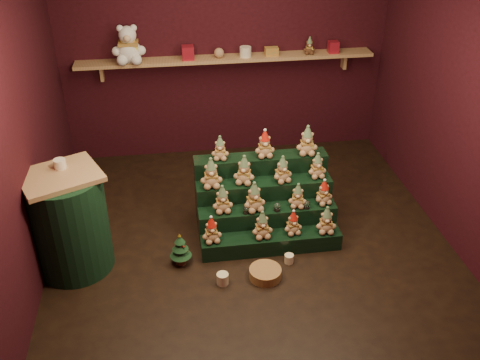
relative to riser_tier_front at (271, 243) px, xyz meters
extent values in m
plane|color=black|center=(-0.17, 0.21, -0.09)|extent=(4.00, 4.00, 0.00)
cube|color=black|center=(-0.17, 2.26, 1.31)|extent=(4.00, 0.10, 2.80)
cube|color=black|center=(-0.17, -1.84, 1.31)|extent=(4.00, 0.10, 2.80)
cube|color=black|center=(-2.22, 0.21, 1.31)|extent=(0.10, 4.00, 2.80)
cube|color=black|center=(1.88, 0.21, 1.31)|extent=(0.10, 4.00, 2.80)
cube|color=tan|center=(-0.17, 2.08, 1.21)|extent=(3.60, 0.26, 0.04)
cube|color=tan|center=(-1.67, 2.15, 1.09)|extent=(0.04, 0.12, 0.20)
cube|color=tan|center=(1.33, 2.15, 1.09)|extent=(0.04, 0.12, 0.20)
cube|color=black|center=(0.00, 0.00, 0.00)|extent=(1.40, 0.22, 0.18)
cube|color=black|center=(0.00, 0.22, 0.09)|extent=(1.40, 0.22, 0.36)
cube|color=black|center=(0.00, 0.44, 0.18)|extent=(1.40, 0.22, 0.54)
cube|color=black|center=(0.00, 0.66, 0.27)|extent=(1.40, 0.22, 0.72)
cylinder|color=black|center=(-0.23, 0.16, 0.28)|extent=(0.06, 0.06, 0.02)
sphere|color=white|center=(-0.23, 0.16, 0.32)|extent=(0.06, 0.06, 0.06)
cylinder|color=black|center=(0.08, 0.16, 0.28)|extent=(0.06, 0.06, 0.03)
sphere|color=white|center=(0.08, 0.16, 0.33)|extent=(0.07, 0.07, 0.07)
cylinder|color=black|center=(0.39, 0.16, 0.28)|extent=(0.06, 0.06, 0.02)
sphere|color=white|center=(0.39, 0.16, 0.32)|extent=(0.06, 0.06, 0.06)
cube|color=tan|center=(-1.90, 0.04, 0.91)|extent=(0.84, 0.79, 0.04)
cylinder|color=black|center=(-1.90, 0.04, 0.40)|extent=(0.71, 0.71, 0.98)
cylinder|color=beige|center=(-1.90, 0.14, 0.98)|extent=(0.11, 0.11, 0.09)
cylinder|color=#4E301B|center=(-0.90, -0.08, -0.06)|extent=(0.10, 0.10, 0.05)
cone|color=#12341B|center=(-0.90, -0.08, 0.06)|extent=(0.21, 0.21, 0.10)
cone|color=#12341B|center=(-0.90, -0.08, 0.13)|extent=(0.16, 0.16, 0.09)
cone|color=#12341B|center=(-0.90, -0.08, 0.20)|extent=(0.10, 0.10, 0.07)
cone|color=yellow|center=(-0.90, -0.08, 0.25)|extent=(0.03, 0.03, 0.03)
cylinder|color=beige|center=(-0.54, -0.42, -0.03)|extent=(0.11, 0.11, 0.11)
cylinder|color=beige|center=(0.14, -0.22, -0.04)|extent=(0.09, 0.09, 0.09)
cylinder|color=olive|center=(-0.13, -0.39, -0.04)|extent=(0.39, 0.39, 0.09)
cube|color=maroon|center=(-0.64, 2.06, 1.31)|extent=(0.14, 0.14, 0.16)
cylinder|color=beige|center=(0.05, 2.06, 1.29)|extent=(0.14, 0.14, 0.12)
cube|color=maroon|center=(1.14, 2.06, 1.30)|extent=(0.12, 0.12, 0.14)
sphere|color=#A97E5E|center=(-0.27, 2.06, 1.29)|extent=(0.12, 0.12, 0.12)
cube|color=#CC621C|center=(0.37, 2.06, 1.28)|extent=(0.16, 0.10, 0.10)
camera|label=1|loc=(-0.91, -4.14, 3.31)|focal=40.00mm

